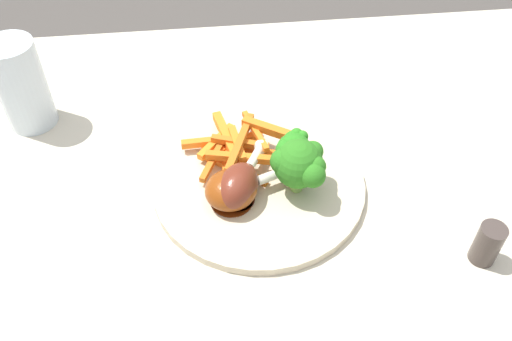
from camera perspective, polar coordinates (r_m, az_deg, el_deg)
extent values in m
cube|color=beige|center=(0.71, -4.28, -5.47)|extent=(1.26, 0.86, 0.03)
cylinder|color=#9C9582|center=(1.34, 20.55, -0.26)|extent=(0.06, 0.06, 0.69)
cylinder|color=beige|center=(0.72, 0.00, -1.43)|extent=(0.27, 0.27, 0.01)
cylinder|color=#8AB94F|center=(0.70, 3.85, -1.28)|extent=(0.01, 0.01, 0.02)
sphere|color=#2B751D|center=(0.67, 3.99, 0.66)|extent=(0.06, 0.06, 0.06)
sphere|color=#2B751D|center=(0.67, 2.45, 0.92)|extent=(0.03, 0.03, 0.03)
sphere|color=#2B751D|center=(0.67, 5.46, -0.09)|extent=(0.03, 0.03, 0.03)
sphere|color=#2B751D|center=(0.68, 5.46, 1.91)|extent=(0.03, 0.03, 0.03)
sphere|color=#2B751D|center=(0.66, 5.72, 0.38)|extent=(0.03, 0.03, 0.03)
sphere|color=#2B751D|center=(0.67, 5.44, 1.74)|extent=(0.02, 0.02, 0.02)
sphere|color=#2B751D|center=(0.66, 5.45, -0.36)|extent=(0.03, 0.03, 0.03)
cylinder|color=#91B555|center=(0.71, 3.44, 0.21)|extent=(0.02, 0.02, 0.03)
sphere|color=#2A801E|center=(0.69, 3.55, 2.00)|extent=(0.04, 0.04, 0.04)
sphere|color=#2A801E|center=(0.70, 2.78, 2.66)|extent=(0.02, 0.02, 0.02)
sphere|color=#2A801E|center=(0.69, 4.42, 3.47)|extent=(0.01, 0.01, 0.01)
sphere|color=#2A801E|center=(0.68, 2.63, 2.09)|extent=(0.02, 0.02, 0.02)
sphere|color=#2A801E|center=(0.69, 3.83, 3.65)|extent=(0.02, 0.02, 0.02)
sphere|color=#2A801E|center=(0.69, 3.41, 3.21)|extent=(0.02, 0.02, 0.02)
cube|color=orange|center=(0.74, -2.06, 1.71)|extent=(0.10, 0.03, 0.01)
cube|color=orange|center=(0.75, -2.63, 2.55)|extent=(0.08, 0.05, 0.01)
cube|color=orange|center=(0.75, -4.30, 2.99)|extent=(0.09, 0.01, 0.01)
cube|color=#CF661B|center=(0.73, -1.94, 2.84)|extent=(0.08, 0.03, 0.01)
cube|color=orange|center=(0.74, 0.73, 4.29)|extent=(0.06, 0.05, 0.01)
cube|color=orange|center=(0.74, -0.37, 4.03)|extent=(0.03, 0.08, 0.01)
cube|color=orange|center=(0.71, -1.61, 1.28)|extent=(0.10, 0.03, 0.01)
cube|color=#CC651B|center=(0.72, -4.67, 0.95)|extent=(0.04, 0.07, 0.01)
cube|color=orange|center=(0.73, -2.58, 2.08)|extent=(0.01, 0.06, 0.01)
cube|color=orange|center=(0.75, -4.37, 2.93)|extent=(0.05, 0.06, 0.01)
cube|color=orange|center=(0.75, -3.30, 3.39)|extent=(0.03, 0.10, 0.01)
cube|color=orange|center=(0.72, -2.43, 0.13)|extent=(0.08, 0.07, 0.01)
cube|color=orange|center=(0.74, -1.45, 1.88)|extent=(0.10, 0.03, 0.01)
cube|color=#CC641B|center=(0.72, -1.95, 2.85)|extent=(0.05, 0.10, 0.01)
cube|color=orange|center=(0.74, -3.39, 1.40)|extent=(0.02, 0.10, 0.01)
cube|color=orange|center=(0.73, -2.24, 2.70)|extent=(0.02, 0.06, 0.01)
cylinder|color=#4A1910|center=(0.69, -2.18, -2.94)|extent=(0.04, 0.04, 0.00)
ellipsoid|color=maroon|center=(0.68, -2.23, -1.65)|extent=(0.07, 0.08, 0.05)
cylinder|color=beige|center=(0.71, -0.35, 1.42)|extent=(0.03, 0.04, 0.01)
sphere|color=silver|center=(0.73, 0.26, 2.45)|extent=(0.02, 0.02, 0.02)
cylinder|color=#5C2209|center=(0.69, -2.81, -3.11)|extent=(0.05, 0.05, 0.00)
ellipsoid|color=#833910|center=(0.68, -2.87, -2.00)|extent=(0.08, 0.08, 0.04)
cylinder|color=beige|center=(0.69, 1.39, -0.53)|extent=(0.04, 0.03, 0.01)
sphere|color=silver|center=(0.70, 2.92, 0.04)|extent=(0.02, 0.02, 0.02)
cylinder|color=silver|center=(0.84, -23.04, 8.02)|extent=(0.07, 0.07, 0.13)
cylinder|color=#423833|center=(0.68, 22.20, -6.95)|extent=(0.03, 0.03, 0.05)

